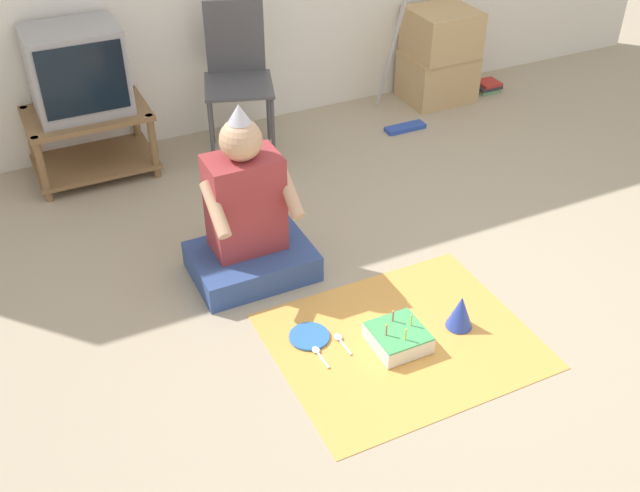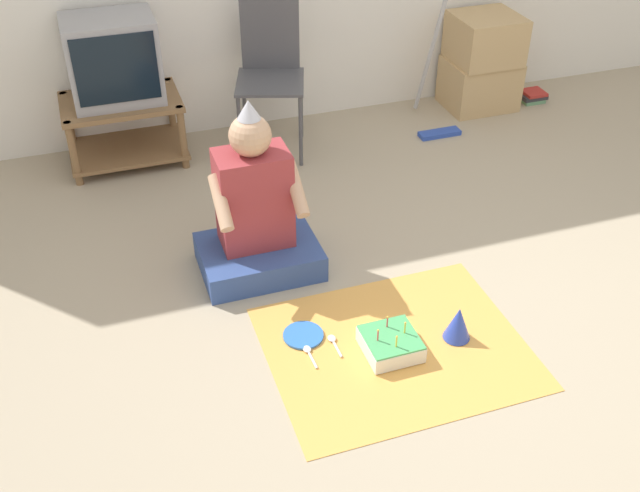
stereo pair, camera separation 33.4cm
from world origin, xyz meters
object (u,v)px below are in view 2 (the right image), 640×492
at_px(tv, 113,59).
at_px(dust_mop, 437,82).
at_px(folding_chair, 270,67).
at_px(party_hat_blue, 458,323).
at_px(paper_plate, 303,335).
at_px(cardboard_box_stack, 482,62).
at_px(book_pile, 532,96).
at_px(birthday_cake, 391,344).
at_px(person_seated, 256,217).

bearing_deg(tv, dust_mop, -6.88).
bearing_deg(folding_chair, party_hat_blue, -82.28).
distance_m(dust_mop, paper_plate, 2.25).
xyz_separation_m(cardboard_box_stack, dust_mop, (-0.46, -0.23, 0.01)).
bearing_deg(folding_chair, dust_mop, -6.82).
relative_size(tv, paper_plate, 2.82).
relative_size(dust_mop, paper_plate, 6.29).
bearing_deg(paper_plate, party_hat_blue, -19.16).
xyz_separation_m(folding_chair, paper_plate, (-0.37, -1.81, -0.52)).
relative_size(tv, cardboard_box_stack, 0.80).
bearing_deg(book_pile, cardboard_box_stack, 171.35).
distance_m(folding_chair, birthday_cake, 2.08).
bearing_deg(dust_mop, book_pile, 10.78).
height_order(cardboard_box_stack, dust_mop, dust_mop).
bearing_deg(person_seated, dust_mop, 36.27).
distance_m(tv, paper_plate, 2.10).
relative_size(folding_chair, cardboard_box_stack, 1.41).
bearing_deg(cardboard_box_stack, dust_mop, -153.41).
height_order(folding_chair, book_pile, folding_chair).
xyz_separation_m(tv, book_pile, (2.86, -0.07, -0.61)).
xyz_separation_m(book_pile, person_seated, (-2.37, -1.27, 0.26)).
height_order(tv, party_hat_blue, tv).
relative_size(tv, birthday_cake, 2.19).
xyz_separation_m(tv, cardboard_box_stack, (2.44, -0.01, -0.33)).
xyz_separation_m(folding_chair, dust_mop, (1.08, -0.13, -0.20)).
relative_size(folding_chair, person_seated, 1.02).
xyz_separation_m(folding_chair, book_pile, (1.95, 0.04, -0.49)).
bearing_deg(person_seated, cardboard_box_stack, 34.19).
height_order(tv, book_pile, tv).
relative_size(folding_chair, book_pile, 5.05).
relative_size(cardboard_box_stack, dust_mop, 0.56).
height_order(cardboard_box_stack, party_hat_blue, cardboard_box_stack).
bearing_deg(birthday_cake, tv, 112.15).
xyz_separation_m(cardboard_box_stack, person_seated, (-1.96, -1.33, -0.03)).
height_order(folding_chair, party_hat_blue, folding_chair).
bearing_deg(party_hat_blue, birthday_cake, 177.67).
distance_m(birthday_cake, paper_plate, 0.40).
bearing_deg(dust_mop, person_seated, -143.73).
relative_size(person_seated, birthday_cake, 3.82).
height_order(folding_chair, cardboard_box_stack, folding_chair).
height_order(book_pile, birthday_cake, birthday_cake).
relative_size(person_seated, party_hat_blue, 5.44).
bearing_deg(dust_mop, tv, 173.12).
height_order(tv, paper_plate, tv).
height_order(person_seated, party_hat_blue, person_seated).
bearing_deg(paper_plate, birthday_cake, -32.55).
bearing_deg(book_pile, dust_mop, -169.22).
xyz_separation_m(party_hat_blue, paper_plate, (-0.65, 0.23, -0.08)).
bearing_deg(party_hat_blue, tv, 118.89).
bearing_deg(dust_mop, cardboard_box_stack, 26.59).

